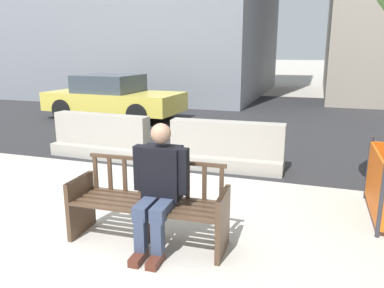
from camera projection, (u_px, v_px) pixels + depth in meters
ground_plane at (80, 244)px, 4.03m from camera, size 200.00×200.00×0.00m
street_asphalt at (240, 116)px, 12.04m from camera, size 120.00×12.00×0.01m
street_bench at (149, 207)px, 4.01m from camera, size 1.71×0.58×0.88m
seated_person at (159, 184)px, 3.85m from camera, size 0.58×0.73×1.31m
jersey_barrier_centre at (226, 149)px, 6.61m from camera, size 2.02×0.73×0.84m
jersey_barrier_left at (102, 139)px, 7.38m from camera, size 2.03×0.78×0.84m
car_taxi_near at (113, 97)px, 11.52m from camera, size 4.23×2.11×1.34m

